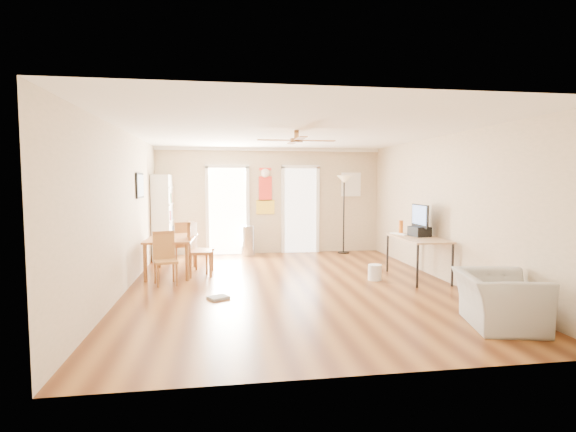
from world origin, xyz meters
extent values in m
plane|color=brown|center=(0.00, 0.00, 0.00)|extent=(7.00, 7.00, 0.00)
cube|color=red|center=(-0.13, 3.48, 1.55)|extent=(0.46, 0.03, 1.10)
cube|color=white|center=(2.05, 3.47, 1.70)|extent=(0.50, 0.04, 0.60)
cube|color=black|center=(-2.73, 1.40, 1.70)|extent=(0.04, 0.66, 0.48)
cylinder|color=silver|center=(-0.58, 3.20, 0.36)|extent=(0.40, 0.40, 0.72)
cube|color=white|center=(2.20, 0.73, 0.77)|extent=(0.27, 0.44, 0.02)
cube|color=black|center=(2.45, 0.39, 0.85)|extent=(0.35, 0.39, 0.18)
cylinder|color=#D26112|center=(2.30, 0.90, 0.88)|extent=(0.09, 0.09, 0.25)
cylinder|color=silver|center=(1.53, 0.22, 0.14)|extent=(0.26, 0.26, 0.28)
cube|color=gray|center=(-1.26, -0.65, 0.02)|extent=(0.36, 0.34, 0.04)
imported|color=#A2A19C|center=(2.15, -2.44, 0.33)|extent=(1.09, 1.19, 0.66)
camera|label=1|loc=(-1.20, -7.23, 1.78)|focal=27.24mm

